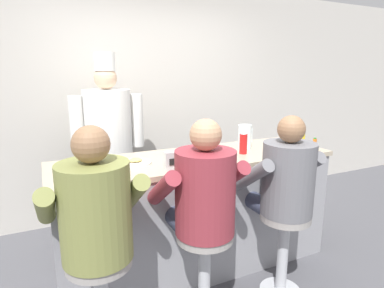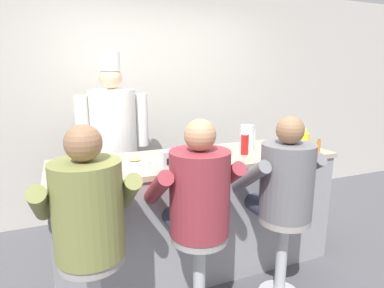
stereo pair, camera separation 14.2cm
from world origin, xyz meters
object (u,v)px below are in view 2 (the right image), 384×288
water_pitcher_clear (247,137)px  diner_seated_grey (283,187)px  mustard_bottle_yellow (305,139)px  cereal_bowl (206,156)px  ketchup_bottle_red (245,142)px  diner_seated_olive (89,216)px  hot_sauce_bottle_orange (318,146)px  coffee_mug_blue (86,172)px  cook_in_whites_near (114,137)px  breakfast_plate (135,161)px  napkin_dispenser_chrome (170,160)px  diner_seated_maroon (198,200)px

water_pitcher_clear → diner_seated_grey: 0.72m
mustard_bottle_yellow → cereal_bowl: size_ratio=1.48×
ketchup_bottle_red → diner_seated_olive: size_ratio=0.16×
diner_seated_grey → hot_sauce_bottle_orange: bearing=27.7°
coffee_mug_blue → cook_in_whites_near: size_ratio=0.08×
breakfast_plate → hot_sauce_bottle_orange: bearing=-10.2°
mustard_bottle_yellow → napkin_dispenser_chrome: mustard_bottle_yellow is taller
cereal_bowl → napkin_dispenser_chrome: size_ratio=1.05×
diner_seated_grey → napkin_dispenser_chrome: bearing=154.8°
water_pitcher_clear → hot_sauce_bottle_orange: bearing=-35.0°
diner_seated_olive → diner_seated_grey: size_ratio=1.02×
diner_seated_maroon → cereal_bowl: bearing=59.9°
diner_seated_olive → cereal_bowl: bearing=27.1°
ketchup_bottle_red → breakfast_plate: bearing=174.9°
breakfast_plate → diner_seated_grey: size_ratio=0.17×
diner_seated_grey → breakfast_plate: bearing=147.9°
water_pitcher_clear → cereal_bowl: 0.53m
cereal_bowl → diner_seated_grey: bearing=-51.7°
ketchup_bottle_red → breakfast_plate: ketchup_bottle_red is taller
breakfast_plate → cereal_bowl: 0.57m
hot_sauce_bottle_orange → water_pitcher_clear: size_ratio=0.55×
diner_seated_maroon → hot_sauce_bottle_orange: bearing=13.9°
ketchup_bottle_red → diner_seated_grey: diner_seated_grey is taller
hot_sauce_bottle_orange → breakfast_plate: 1.59m
diner_seated_grey → cook_in_whites_near: bearing=121.8°
hot_sauce_bottle_orange → cereal_bowl: size_ratio=0.87×
diner_seated_olive → cook_in_whites_near: (0.39, 1.56, 0.15)m
hot_sauce_bottle_orange → cereal_bowl: bearing=170.0°
napkin_dispenser_chrome → cook_in_whites_near: 1.23m
cereal_bowl → coffee_mug_blue: size_ratio=0.98×
breakfast_plate → diner_seated_maroon: bearing=-65.2°
napkin_dispenser_chrome → cook_in_whites_near: cook_in_whites_near is taller
napkin_dispenser_chrome → breakfast_plate: bearing=129.8°
ketchup_bottle_red → diner_seated_olive: 1.45m
water_pitcher_clear → coffee_mug_blue: size_ratio=1.55×
ketchup_bottle_red → mustard_bottle_yellow: 0.60m
ketchup_bottle_red → mustard_bottle_yellow: ketchup_bottle_red is taller
ketchup_bottle_red → diner_seated_olive: (-1.34, -0.51, -0.22)m
hot_sauce_bottle_orange → napkin_dispenser_chrome: 1.36m
cereal_bowl → diner_seated_maroon: size_ratio=0.10×
mustard_bottle_yellow → cereal_bowl: 0.97m
breakfast_plate → cereal_bowl: (0.56, -0.10, 0.01)m
water_pitcher_clear → diner_seated_grey: size_ratio=0.16×
mustard_bottle_yellow → diner_seated_grey: size_ratio=0.15×
coffee_mug_blue → mustard_bottle_yellow: bearing=2.5°
hot_sauce_bottle_orange → cereal_bowl: (-1.00, 0.18, -0.03)m
diner_seated_maroon → cook_in_whites_near: bearing=100.5°
diner_seated_maroon → diner_seated_grey: size_ratio=1.01×
diner_seated_maroon → diner_seated_olive: bearing=180.0°
coffee_mug_blue → diner_seated_olive: size_ratio=0.10×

